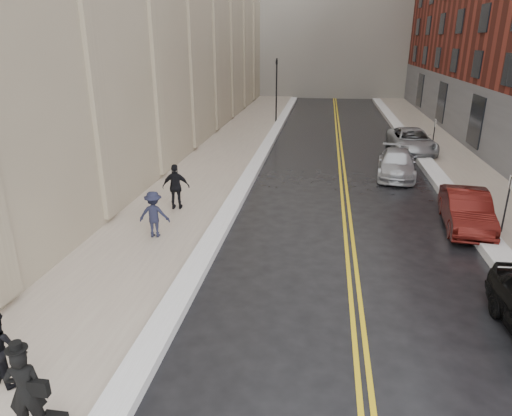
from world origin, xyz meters
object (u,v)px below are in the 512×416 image
(car_maroon, at_px, (466,210))
(car_silver_near, at_px, (397,164))
(car_silver_far, at_px, (411,141))
(pedestrian_main, at_px, (25,391))
(pedestrian_c, at_px, (176,187))
(pedestrian_b, at_px, (154,214))

(car_maroon, bearing_deg, car_silver_near, 108.92)
(car_silver_far, height_order, pedestrian_main, pedestrian_main)
(pedestrian_c, bearing_deg, car_silver_far, -140.95)
(car_maroon, bearing_deg, pedestrian_main, -126.72)
(car_silver_near, distance_m, pedestrian_b, 13.42)
(car_silver_near, xyz_separation_m, pedestrian_b, (-9.44, -9.54, 0.32))
(car_maroon, bearing_deg, pedestrian_c, -174.42)
(car_silver_near, relative_size, pedestrian_c, 2.43)
(car_maroon, height_order, pedestrian_b, pedestrian_b)
(car_maroon, height_order, pedestrian_c, pedestrian_c)
(pedestrian_main, xyz_separation_m, pedestrian_b, (-0.83, 8.42, -0.03))
(car_silver_near, bearing_deg, car_silver_far, 80.44)
(car_silver_far, height_order, pedestrian_b, pedestrian_b)
(pedestrian_c, bearing_deg, pedestrian_main, 86.39)
(car_maroon, distance_m, pedestrian_main, 15.19)
(pedestrian_b, distance_m, pedestrian_c, 2.81)
(car_silver_far, xyz_separation_m, pedestrian_c, (-11.15, -12.14, 0.34))
(car_silver_far, xyz_separation_m, pedestrian_main, (-10.21, -23.37, 0.27))
(pedestrian_main, distance_m, pedestrian_b, 8.46)
(car_silver_near, height_order, pedestrian_b, pedestrian_b)
(car_maroon, distance_m, pedestrian_b, 11.40)
(pedestrian_main, bearing_deg, car_silver_near, -135.12)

